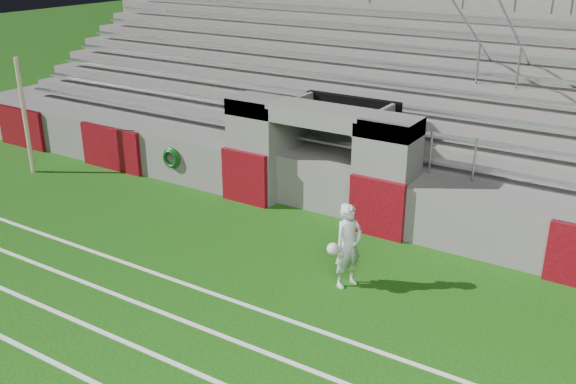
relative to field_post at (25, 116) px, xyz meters
The scene contains 5 objects.
ground 8.56m from the field_post, 10.72° to the right, with size 90.00×90.00×0.00m, color #13440B.
field_post is the anchor object (origin of this frame).
stadium_structure 10.45m from the field_post, 37.81° to the left, with size 26.00×8.48×5.42m.
goalkeeper_with_ball 10.59m from the field_post, ahead, with size 0.61×0.79×1.68m.
hose_coil 4.37m from the field_post, 18.64° to the left, with size 0.58×0.15×0.58m.
Camera 1 is at (7.08, -9.12, 6.26)m, focal length 40.00 mm.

